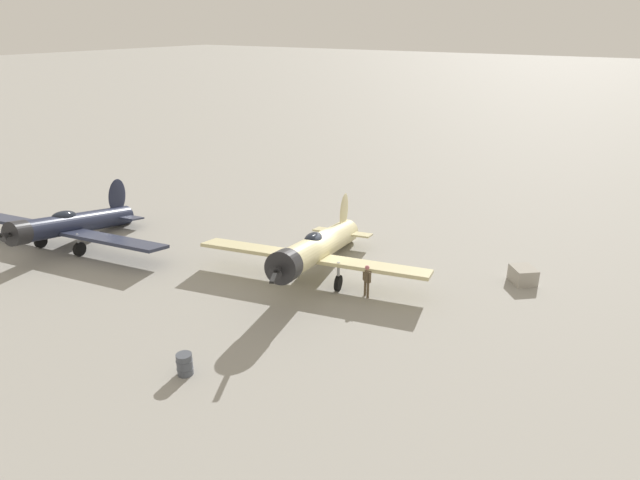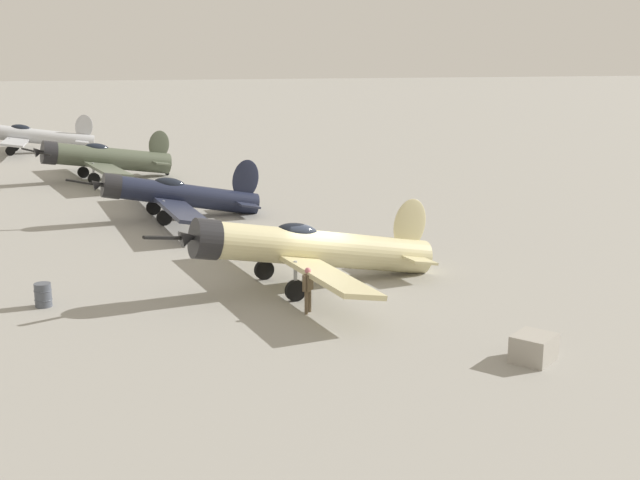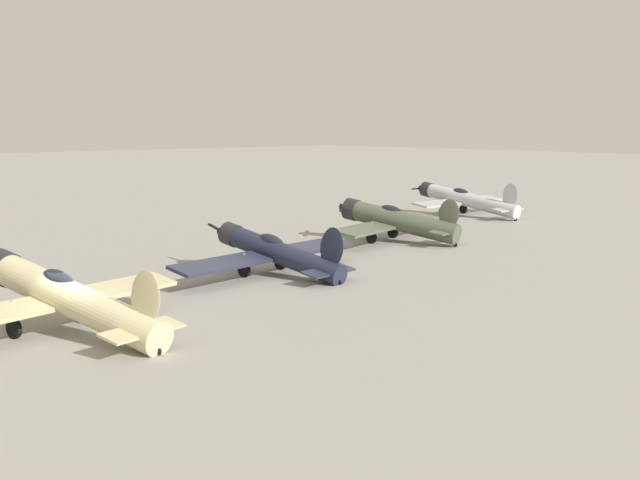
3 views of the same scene
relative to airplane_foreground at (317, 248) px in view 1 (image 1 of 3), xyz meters
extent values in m
plane|color=gray|center=(0.11, -0.49, -1.52)|extent=(400.00, 400.00, 0.00)
cylinder|color=beige|center=(0.11, -0.49, -0.07)|extent=(3.47, 9.79, 3.08)
cylinder|color=#232326|center=(-0.90, 4.02, 0.77)|extent=(1.71, 1.45, 1.64)
cone|color=#232326|center=(-1.04, 4.65, 0.89)|extent=(0.75, 0.77, 0.71)
cube|color=black|center=(-1.07, 4.80, 0.89)|extent=(1.85, 2.96, 0.68)
ellipsoid|color=black|center=(-0.10, 0.45, 0.70)|extent=(1.13, 1.92, 0.97)
cube|color=#C6BC89|center=(-0.14, 0.64, -0.24)|extent=(12.03, 4.19, 0.46)
ellipsoid|color=beige|center=(0.99, -4.44, 0.54)|extent=(0.52, 1.83, 2.35)
cube|color=#C6BC89|center=(0.95, -4.24, -0.69)|extent=(3.56, 1.81, 0.29)
cylinder|color=#999BA0|center=(-1.82, 0.86, -0.56)|extent=(0.14, 0.14, 1.13)
cylinder|color=black|center=(-1.82, 0.86, -1.12)|extent=(0.37, 0.82, 0.80)
cylinder|color=#999BA0|center=(1.29, 1.55, -0.56)|extent=(0.14, 0.14, 1.13)
cylinder|color=black|center=(1.29, 1.55, -1.12)|extent=(0.37, 0.82, 0.80)
cylinder|color=black|center=(1.12, -5.00, -1.38)|extent=(0.16, 0.30, 0.28)
cylinder|color=#1E2338|center=(14.36, 3.89, -0.27)|extent=(2.52, 8.33, 2.74)
cylinder|color=#232326|center=(13.74, 7.72, 0.48)|extent=(1.47, 1.33, 1.46)
cone|color=#232326|center=(13.63, 8.36, 0.60)|extent=(0.64, 0.72, 0.64)
cube|color=black|center=(13.61, 8.51, 0.60)|extent=(0.44, 3.00, 0.66)
ellipsoid|color=black|center=(14.23, 4.69, 0.40)|extent=(1.04, 1.90, 0.99)
cube|color=#282D42|center=(14.20, 4.85, -0.42)|extent=(13.68, 3.82, 0.49)
ellipsoid|color=#1E2338|center=(14.91, 0.50, 0.40)|extent=(0.42, 1.88, 2.44)
cube|color=#282D42|center=(14.88, 0.70, -0.85)|extent=(3.53, 1.63, 0.31)
cylinder|color=#999BA0|center=(12.64, 5.09, -0.66)|extent=(0.14, 0.14, 0.92)
cylinder|color=black|center=(12.64, 5.09, -1.12)|extent=(0.33, 0.82, 0.80)
cylinder|color=#999BA0|center=(15.61, 5.58, -0.66)|extent=(0.14, 0.14, 0.92)
cylinder|color=black|center=(15.61, 5.58, -1.12)|extent=(0.33, 0.82, 0.80)
cylinder|color=black|center=(14.99, 0.02, -1.38)|extent=(0.14, 0.29, 0.28)
cylinder|color=brown|center=(-3.43, 0.78, -1.11)|extent=(0.12, 0.12, 0.83)
cylinder|color=brown|center=(-3.19, 0.61, -1.11)|extent=(0.12, 0.12, 0.83)
cube|color=brown|center=(-3.31, 0.69, -0.39)|extent=(0.50, 0.44, 0.59)
sphere|color=#C16973|center=(-3.31, 0.69, 0.03)|extent=(0.22, 0.22, 0.22)
cylinder|color=brown|center=(-3.53, 0.85, -0.38)|extent=(0.09, 0.09, 0.55)
cylinder|color=brown|center=(-3.08, 0.53, -0.38)|extent=(0.09, 0.09, 0.55)
cube|color=#9E998E|center=(-9.23, -4.96, -1.11)|extent=(1.62, 1.64, 0.82)
cylinder|color=#474C56|center=(-0.53, 9.86, -1.09)|extent=(0.60, 0.60, 0.87)
torus|color=#474C56|center=(-0.53, 9.86, -0.92)|extent=(0.64, 0.64, 0.04)
torus|color=#474C56|center=(-0.53, 9.86, -1.26)|extent=(0.64, 0.64, 0.04)
camera|label=1|loc=(-14.15, 21.64, 10.92)|focal=30.78mm
camera|label=2|loc=(-30.80, 6.28, 7.70)|focal=46.91mm
camera|label=3|loc=(-13.95, -30.36, 6.86)|focal=45.98mm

